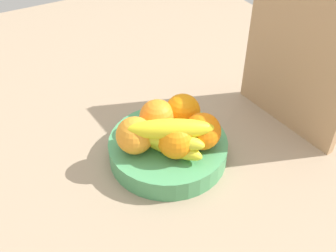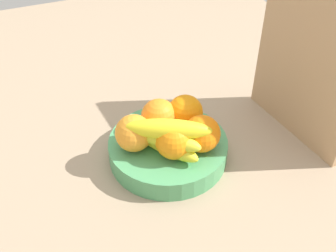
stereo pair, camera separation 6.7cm
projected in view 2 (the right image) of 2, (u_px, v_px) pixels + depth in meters
ground_plane at (150, 154)px, 88.85cm from camera, size 180.00×140.00×3.00cm
fruit_bowl at (168, 149)px, 84.53cm from camera, size 25.01×25.01×4.58cm
orange_front_left at (185, 112)px, 84.36cm from camera, size 7.57×7.57×7.57cm
orange_front_right at (159, 116)px, 83.37cm from camera, size 7.57×7.57×7.57cm
orange_center at (134, 133)px, 79.17cm from camera, size 7.57×7.57×7.57cm
orange_back_left at (174, 140)px, 77.49cm from camera, size 7.57×7.57×7.57cm
orange_back_right at (202, 134)px, 79.02cm from camera, size 7.57×7.57×7.57cm
banana_bunch at (164, 136)px, 77.88cm from camera, size 16.76×16.95×8.40cm
cutting_board at (307, 61)px, 81.81cm from camera, size 28.06×3.91×36.00cm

